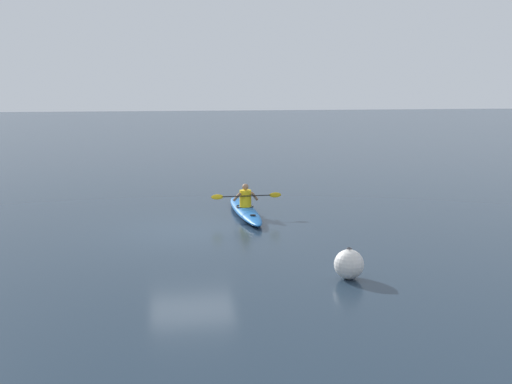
# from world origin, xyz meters

# --- Properties ---
(ground_plane) EXTENTS (160.00, 160.00, 0.00)m
(ground_plane) POSITION_xyz_m (0.00, 0.00, 0.00)
(ground_plane) COLOR #1E2D3D
(kayak) EXTENTS (0.84, 4.68, 0.30)m
(kayak) POSITION_xyz_m (-1.89, -2.06, 0.15)
(kayak) COLOR #1959A5
(kayak) RESTS_ON ground
(kayaker) EXTENTS (2.32, 0.46, 0.77)m
(kayaker) POSITION_xyz_m (-1.90, -1.96, 0.62)
(kayaker) COLOR yellow
(kayaker) RESTS_ON kayak
(mooring_buoy_orange_mid) EXTENTS (0.67, 0.67, 0.71)m
(mooring_buoy_orange_mid) POSITION_xyz_m (-3.25, 5.10, 0.34)
(mooring_buoy_orange_mid) COLOR silver
(mooring_buoy_orange_mid) RESTS_ON ground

